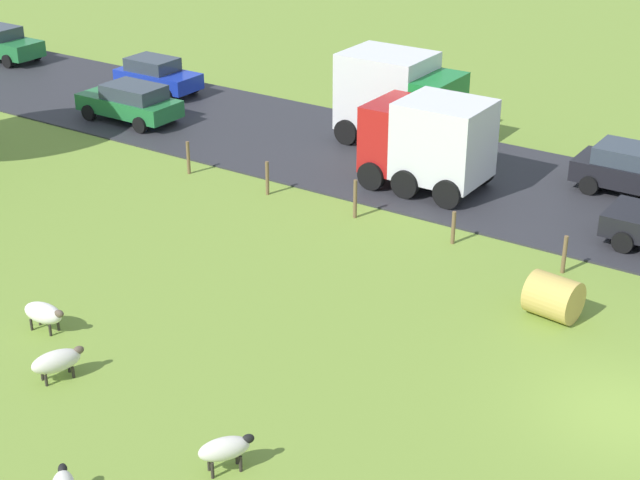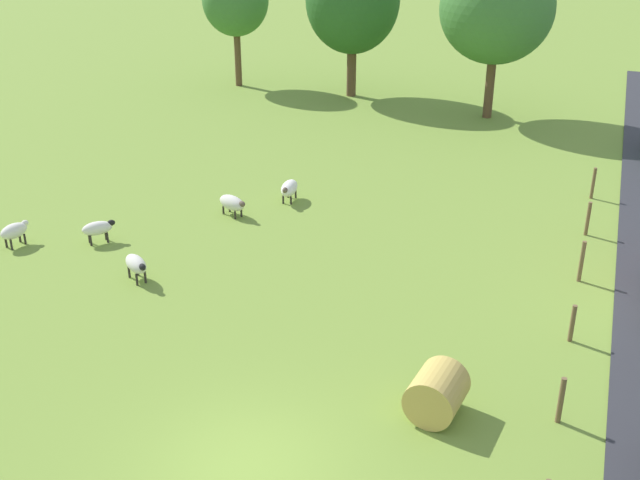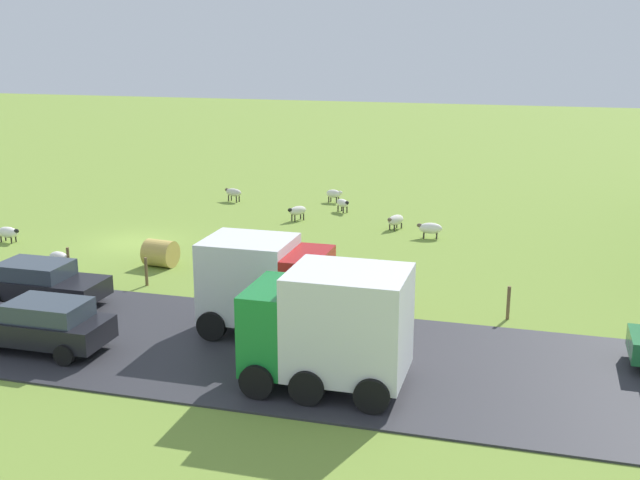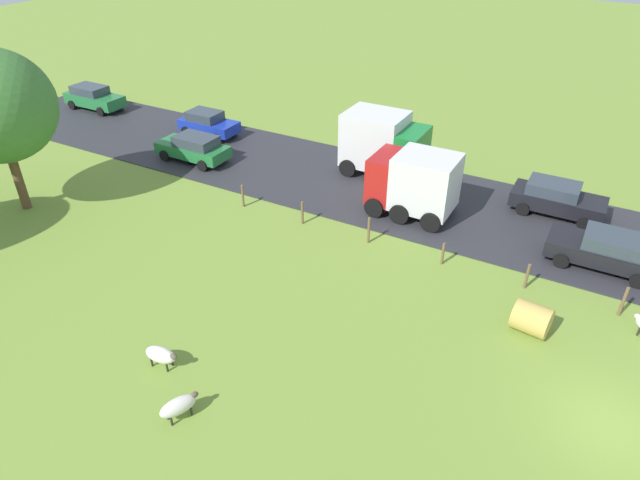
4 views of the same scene
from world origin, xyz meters
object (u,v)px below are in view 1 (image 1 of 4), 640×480
at_px(sheep_0, 225,449).
at_px(car_4, 157,75).
at_px(sheep_1, 44,313).
at_px(car_5, 639,171).
at_px(sheep_6, 57,361).
at_px(car_0, 131,102).
at_px(truck_0, 399,96).
at_px(hay_bale_0, 553,297).
at_px(truck_1, 429,140).

relative_size(sheep_0, car_4, 0.30).
distance_m(sheep_1, car_5, 19.65).
xyz_separation_m(sheep_6, car_4, (18.30, 13.60, 0.39)).
height_order(sheep_6, car_0, car_0).
distance_m(truck_0, car_5, 9.30).
bearing_deg(hay_bale_0, car_0, 74.41).
height_order(sheep_0, truck_1, truck_1).
distance_m(sheep_6, hay_bale_0, 12.43).
height_order(sheep_1, car_0, car_0).
relative_size(sheep_0, car_5, 0.27).
bearing_deg(sheep_0, sheep_6, 85.14).
xyz_separation_m(sheep_0, car_0, (15.23, 17.12, 0.33)).
distance_m(hay_bale_0, truck_0, 13.80).
bearing_deg(truck_0, sheep_0, -160.08).
bearing_deg(sheep_1, car_5, -29.33).
xyz_separation_m(hay_bale_0, car_0, (5.64, 20.22, 0.29)).
bearing_deg(sheep_0, hay_bale_0, -17.89).
relative_size(truck_1, car_0, 0.93).
height_order(truck_1, car_5, truck_1).
bearing_deg(car_0, sheep_0, -131.65).
xyz_separation_m(sheep_1, car_5, (17.13, -9.62, 0.39)).
bearing_deg(hay_bale_0, truck_1, 48.89).
xyz_separation_m(sheep_6, truck_1, (15.13, -1.56, 1.26)).
xyz_separation_m(sheep_6, hay_bale_0, (9.13, -8.43, 0.10)).
xyz_separation_m(sheep_0, truck_0, (19.02, 6.89, 1.32)).
bearing_deg(truck_1, truck_0, 42.20).
distance_m(truck_0, car_4, 12.08).
bearing_deg(truck_1, car_0, 91.51).
bearing_deg(sheep_1, hay_bale_0, -53.08).
bearing_deg(truck_0, car_4, 91.26).
relative_size(sheep_6, truck_1, 0.32).
bearing_deg(hay_bale_0, sheep_6, 137.31).
distance_m(car_4, car_5, 21.28).
distance_m(sheep_6, truck_1, 15.26).
bearing_deg(hay_bale_0, truck_0, 46.64).
relative_size(truck_1, car_4, 1.06).
distance_m(sheep_1, hay_bale_0, 12.97).
distance_m(sheep_6, car_5, 20.01).
bearing_deg(truck_0, sheep_1, 178.74).
xyz_separation_m(sheep_1, hay_bale_0, (7.79, -10.37, 0.07)).
bearing_deg(car_0, hay_bale_0, -105.59).
distance_m(hay_bale_0, car_4, 23.86).
height_order(sheep_1, car_4, car_4).
xyz_separation_m(sheep_0, truck_1, (15.58, 3.77, 1.20)).
xyz_separation_m(truck_0, car_0, (-3.79, 10.23, -0.99)).
bearing_deg(car_0, car_4, 27.09).
distance_m(sheep_1, sheep_6, 2.36).
distance_m(sheep_1, truck_1, 14.27).
xyz_separation_m(sheep_1, truck_1, (13.78, -3.50, 1.23)).
distance_m(sheep_1, car_0, 16.66).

